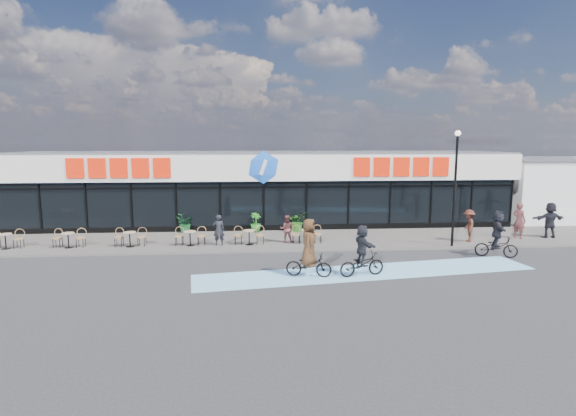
{
  "coord_description": "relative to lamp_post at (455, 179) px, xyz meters",
  "views": [
    {
      "loc": [
        -0.55,
        -18.83,
        5.25
      ],
      "look_at": [
        1.16,
        3.5,
        1.93
      ],
      "focal_mm": 28.0,
      "sensor_mm": 36.0,
      "label": 1
    }
  ],
  "objects": [
    {
      "name": "ground",
      "position": [
        -9.25,
        -2.3,
        -3.44
      ],
      "size": [
        120.0,
        120.0,
        0.0
      ],
      "primitive_type": "plane",
      "color": "#28282B",
      "rests_on": "ground"
    },
    {
      "name": "sidewalk",
      "position": [
        -9.25,
        2.2,
        -3.39
      ],
      "size": [
        44.0,
        5.0,
        0.1
      ],
      "primitive_type": "cube",
      "color": "#564F4C",
      "rests_on": "ground"
    },
    {
      "name": "bike_lane",
      "position": [
        -5.25,
        -3.8,
        -3.43
      ],
      "size": [
        14.17,
        4.13,
        0.01
      ],
      "primitive_type": "cube",
      "rotation": [
        0.0,
        0.0,
        0.14
      ],
      "color": "#74B4DC",
      "rests_on": "ground"
    },
    {
      "name": "building",
      "position": [
        -9.25,
        7.63,
        -1.1
      ],
      "size": [
        30.6,
        6.57,
        4.75
      ],
      "color": "black",
      "rests_on": "ground"
    },
    {
      "name": "neighbour_building",
      "position": [
        11.25,
        8.7,
        -1.37
      ],
      "size": [
        9.2,
        7.2,
        4.11
      ],
      "color": "silver",
      "rests_on": "ground"
    },
    {
      "name": "lamp_post",
      "position": [
        0.0,
        0.0,
        0.0
      ],
      "size": [
        0.28,
        0.28,
        5.68
      ],
      "color": "black",
      "rests_on": "sidewalk"
    },
    {
      "name": "bistro_set_0",
      "position": [
        -21.81,
        1.16,
        -2.88
      ],
      "size": [
        1.54,
        0.62,
        0.9
      ],
      "color": "tan",
      "rests_on": "sidewalk"
    },
    {
      "name": "bistro_set_1",
      "position": [
        -18.87,
        1.16,
        -2.88
      ],
      "size": [
        1.54,
        0.62,
        0.9
      ],
      "color": "tan",
      "rests_on": "sidewalk"
    },
    {
      "name": "bistro_set_2",
      "position": [
        -15.94,
        1.16,
        -2.88
      ],
      "size": [
        1.54,
        0.62,
        0.9
      ],
      "color": "tan",
      "rests_on": "sidewalk"
    },
    {
      "name": "bistro_set_3",
      "position": [
        -13.0,
        1.16,
        -2.88
      ],
      "size": [
        1.54,
        0.62,
        0.9
      ],
      "color": "tan",
      "rests_on": "sidewalk"
    },
    {
      "name": "bistro_set_4",
      "position": [
        -10.06,
        1.16,
        -2.88
      ],
      "size": [
        1.54,
        0.62,
        0.9
      ],
      "color": "tan",
      "rests_on": "sidewalk"
    },
    {
      "name": "bistro_set_5",
      "position": [
        -7.12,
        1.16,
        -2.88
      ],
      "size": [
        1.54,
        0.62,
        0.9
      ],
      "color": "tan",
      "rests_on": "sidewalk"
    },
    {
      "name": "potted_plant_left",
      "position": [
        -13.79,
        4.42,
        -2.79
      ],
      "size": [
        1.01,
        0.88,
        1.1
      ],
      "primitive_type": "imported",
      "rotation": [
        0.0,
        0.0,
        3.12
      ],
      "color": "#165023",
      "rests_on": "sidewalk"
    },
    {
      "name": "potted_plant_mid",
      "position": [
        -9.72,
        4.32,
        -2.78
      ],
      "size": [
        0.85,
        0.85,
        1.11
      ],
      "primitive_type": "imported",
      "rotation": [
        0.0,
        0.0,
        0.52
      ],
      "color": "#1F621C",
      "rests_on": "sidewalk"
    },
    {
      "name": "potted_plant_right",
      "position": [
        -7.3,
        4.3,
        -2.75
      ],
      "size": [
        1.12,
        0.99,
        1.16
      ],
      "primitive_type": "imported",
      "rotation": [
        0.0,
        0.0,
        0.08
      ],
      "color": "#255D1A",
      "rests_on": "sidewalk"
    },
    {
      "name": "patron_left",
      "position": [
        -11.57,
        1.05,
        -2.56
      ],
      "size": [
        0.6,
        0.43,
        1.56
      ],
      "primitive_type": "imported",
      "rotation": [
        0.0,
        0.0,
        3.24
      ],
      "color": "black",
      "rests_on": "sidewalk"
    },
    {
      "name": "patron_right",
      "position": [
        -8.16,
        1.44,
        -2.63
      ],
      "size": [
        0.71,
        0.57,
        1.42
      ],
      "primitive_type": "imported",
      "rotation": [
        0.0,
        0.0,
        3.1
      ],
      "color": "#562C2D",
      "rests_on": "sidewalk"
    },
    {
      "name": "pedestrian_a",
      "position": [
        1.28,
        0.92,
        -2.5
      ],
      "size": [
        0.88,
        1.21,
        1.68
      ],
      "primitive_type": "imported",
      "rotation": [
        0.0,
        0.0,
        -1.83
      ],
      "color": "#442118",
      "rests_on": "sidewalk"
    },
    {
      "name": "pedestrian_b",
      "position": [
        4.37,
        1.53,
        -2.37
      ],
      "size": [
        0.7,
        0.83,
        1.93
      ],
      "primitive_type": "imported",
      "rotation": [
        0.0,
        0.0,
        1.99
      ],
      "color": "brown",
      "rests_on": "sidewalk"
    },
    {
      "name": "pedestrian_c",
      "position": [
        6.09,
        1.52,
        -2.38
      ],
      "size": [
        1.8,
        0.63,
        1.92
      ],
      "primitive_type": "imported",
      "rotation": [
        0.0,
        0.0,
        3.17
      ],
      "color": "black",
      "rests_on": "sidewalk"
    },
    {
      "name": "cyclist_a",
      "position": [
        -5.6,
        -4.3,
        -2.58
      ],
      "size": [
        1.94,
        1.55,
        2.05
      ],
      "color": "black",
      "rests_on": "ground"
    },
    {
      "name": "cyclist_b",
      "position": [
        1.24,
        -1.87,
        -2.5
      ],
      "size": [
        1.94,
        1.67,
        2.17
      ],
      "color": "black",
      "rests_on": "ground"
    },
    {
      "name": "cyclist_c",
      "position": [
        -7.69,
        -4.22,
        -2.53
      ],
      "size": [
        1.9,
        1.05,
        2.31
      ],
      "color": "black",
      "rests_on": "ground"
    }
  ]
}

